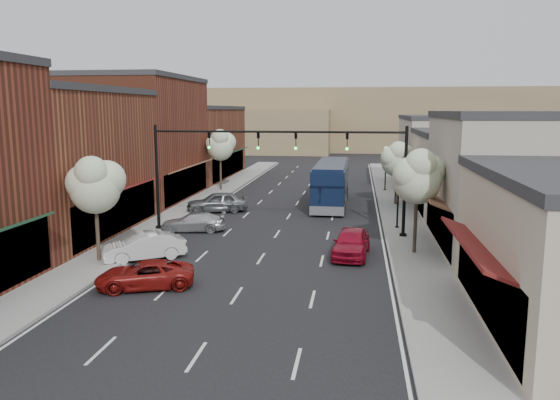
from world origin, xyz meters
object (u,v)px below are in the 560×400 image
at_px(lamp_post_far, 386,161).
at_px(parked_car_c, 193,222).
at_px(parked_car_b, 144,247).
at_px(tree_right_near, 418,176).
at_px(lamp_post_near, 398,185).
at_px(tree_left_far, 221,145).
at_px(parked_car_d, 217,202).
at_px(parked_car_a, 145,275).
at_px(red_hatchback, 351,243).
at_px(tree_right_far, 398,158).
at_px(tree_left_near, 95,184).
at_px(signal_mast_left, 192,162).
at_px(signal_mast_right, 366,164).
at_px(coach_bus, 331,183).

height_order(lamp_post_far, parked_car_c, lamp_post_far).
bearing_deg(parked_car_b, tree_right_near, 68.49).
height_order(tree_right_near, lamp_post_near, tree_right_near).
bearing_deg(tree_left_far, parked_car_d, -77.45).
bearing_deg(parked_car_a, parked_car_b, -176.32).
height_order(red_hatchback, parked_car_a, red_hatchback).
height_order(parked_car_a, parked_car_c, parked_car_c).
bearing_deg(lamp_post_far, lamp_post_near, -90.00).
distance_m(tree_right_far, parked_car_c, 18.66).
xyz_separation_m(tree_left_near, lamp_post_near, (16.05, 10.56, -1.22)).
xyz_separation_m(signal_mast_left, parked_car_a, (1.29, -11.55, -4.01)).
bearing_deg(parked_car_d, tree_right_far, 91.77).
xyz_separation_m(signal_mast_right, lamp_post_far, (2.18, 20.00, -1.62)).
relative_size(tree_left_near, parked_car_c, 1.34).
bearing_deg(coach_bus, parked_car_b, -115.73).
relative_size(red_hatchback, parked_car_b, 1.05).
distance_m(tree_right_far, coach_bus, 5.84).
distance_m(tree_left_near, parked_car_b, 4.18).
distance_m(lamp_post_near, parked_car_c, 13.85).
distance_m(tree_left_near, red_hatchback, 13.90).
bearing_deg(signal_mast_left, tree_right_near, -16.19).
height_order(signal_mast_left, lamp_post_far, signal_mast_left).
height_order(tree_left_near, red_hatchback, tree_left_near).
bearing_deg(tree_left_near, coach_bus, 60.36).
xyz_separation_m(lamp_post_far, coach_bus, (-4.88, -8.42, -1.13)).
height_order(tree_left_far, lamp_post_near, tree_left_far).
xyz_separation_m(coach_bus, parked_car_a, (-7.25, -23.13, -1.27)).
xyz_separation_m(signal_mast_left, red_hatchback, (10.45, -4.83, -3.84)).
relative_size(parked_car_c, parked_car_d, 0.90).
distance_m(tree_right_far, lamp_post_far, 8.13).
height_order(tree_left_near, tree_left_far, tree_left_far).
distance_m(parked_car_a, parked_car_c, 11.65).
bearing_deg(lamp_post_near, tree_left_far, 136.11).
bearing_deg(tree_left_near, tree_right_far, 50.31).
xyz_separation_m(coach_bus, parked_car_c, (-8.54, -11.55, -1.26)).
distance_m(tree_left_near, parked_car_d, 15.59).
bearing_deg(lamp_post_far, tree_left_near, -119.78).
bearing_deg(tree_right_near, tree_left_near, -166.45).
bearing_deg(signal_mast_left, tree_left_near, -108.10).
height_order(tree_right_far, parked_car_c, tree_right_far).
bearing_deg(lamp_post_near, tree_left_near, -146.67).
bearing_deg(lamp_post_far, tree_right_near, -88.70).
relative_size(lamp_post_far, parked_car_c, 1.04).
height_order(signal_mast_left, tree_left_near, signal_mast_left).
xyz_separation_m(signal_mast_left, lamp_post_far, (13.42, 20.00, -1.62)).
bearing_deg(tree_right_near, tree_left_far, 127.04).
distance_m(signal_mast_left, tree_right_near, 14.55).
relative_size(signal_mast_left, red_hatchback, 1.79).
relative_size(signal_mast_left, tree_right_near, 1.38).
bearing_deg(lamp_post_far, tree_left_far, -172.70).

